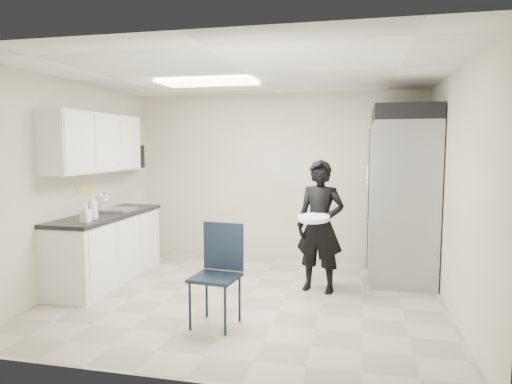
% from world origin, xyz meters
% --- Properties ---
extents(floor, '(4.50, 4.50, 0.00)m').
position_xyz_m(floor, '(0.00, 0.00, 0.00)').
color(floor, tan).
rests_on(floor, ground).
extents(ceiling, '(4.50, 4.50, 0.00)m').
position_xyz_m(ceiling, '(0.00, 0.00, 2.60)').
color(ceiling, white).
rests_on(ceiling, back_wall).
extents(back_wall, '(4.50, 0.00, 4.50)m').
position_xyz_m(back_wall, '(0.00, 2.00, 1.30)').
color(back_wall, beige).
rests_on(back_wall, floor).
extents(left_wall, '(0.00, 4.00, 4.00)m').
position_xyz_m(left_wall, '(-2.25, 0.00, 1.30)').
color(left_wall, beige).
rests_on(left_wall, floor).
extents(right_wall, '(0.00, 4.00, 4.00)m').
position_xyz_m(right_wall, '(2.25, 0.00, 1.30)').
color(right_wall, beige).
rests_on(right_wall, floor).
extents(ceiling_panel, '(1.20, 0.60, 0.02)m').
position_xyz_m(ceiling_panel, '(-0.60, 0.40, 2.57)').
color(ceiling_panel, white).
rests_on(ceiling_panel, ceiling).
extents(lower_counter, '(0.60, 1.90, 0.86)m').
position_xyz_m(lower_counter, '(-1.95, 0.20, 0.43)').
color(lower_counter, silver).
rests_on(lower_counter, floor).
extents(countertop, '(0.64, 1.95, 0.05)m').
position_xyz_m(countertop, '(-1.95, 0.20, 0.89)').
color(countertop, black).
rests_on(countertop, lower_counter).
extents(sink, '(0.42, 0.40, 0.14)m').
position_xyz_m(sink, '(-1.93, 0.45, 0.87)').
color(sink, gray).
rests_on(sink, countertop).
extents(faucet, '(0.02, 0.02, 0.24)m').
position_xyz_m(faucet, '(-2.13, 0.45, 1.02)').
color(faucet, silver).
rests_on(faucet, countertop).
extents(upper_cabinets, '(0.35, 1.80, 0.75)m').
position_xyz_m(upper_cabinets, '(-2.08, 0.20, 1.83)').
color(upper_cabinets, silver).
rests_on(upper_cabinets, left_wall).
extents(towel_dispenser, '(0.22, 0.30, 0.35)m').
position_xyz_m(towel_dispenser, '(-2.14, 1.35, 1.62)').
color(towel_dispenser, black).
rests_on(towel_dispenser, left_wall).
extents(notice_sticker_left, '(0.00, 0.12, 0.07)m').
position_xyz_m(notice_sticker_left, '(-2.24, 0.10, 1.22)').
color(notice_sticker_left, yellow).
rests_on(notice_sticker_left, left_wall).
extents(notice_sticker_right, '(0.00, 0.12, 0.07)m').
position_xyz_m(notice_sticker_right, '(-2.24, 0.30, 1.18)').
color(notice_sticker_right, yellow).
rests_on(notice_sticker_right, left_wall).
extents(commercial_fridge, '(0.80, 1.35, 2.10)m').
position_xyz_m(commercial_fridge, '(1.83, 1.27, 1.05)').
color(commercial_fridge, gray).
rests_on(commercial_fridge, floor).
extents(fridge_compressor, '(0.80, 1.35, 0.20)m').
position_xyz_m(fridge_compressor, '(1.83, 1.27, 2.20)').
color(fridge_compressor, black).
rests_on(fridge_compressor, commercial_fridge).
extents(folding_chair, '(0.48, 0.48, 0.98)m').
position_xyz_m(folding_chair, '(-0.10, -0.91, 0.49)').
color(folding_chair, black).
rests_on(folding_chair, floor).
extents(man_tuxedo, '(0.67, 0.52, 1.62)m').
position_xyz_m(man_tuxedo, '(0.81, 0.43, 0.81)').
color(man_tuxedo, black).
rests_on(man_tuxedo, floor).
extents(bucket_lid, '(0.44, 0.44, 0.05)m').
position_xyz_m(bucket_lid, '(0.76, 0.18, 0.94)').
color(bucket_lid, white).
rests_on(bucket_lid, man_tuxedo).
extents(soap_bottle_a, '(0.15, 0.15, 0.30)m').
position_xyz_m(soap_bottle_a, '(-1.83, -0.29, 1.06)').
color(soap_bottle_a, white).
rests_on(soap_bottle_a, countertop).
extents(soap_bottle_b, '(0.11, 0.11, 0.22)m').
position_xyz_m(soap_bottle_b, '(-1.79, -0.48, 1.02)').
color(soap_bottle_b, '#BAB9C7').
rests_on(soap_bottle_b, countertop).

